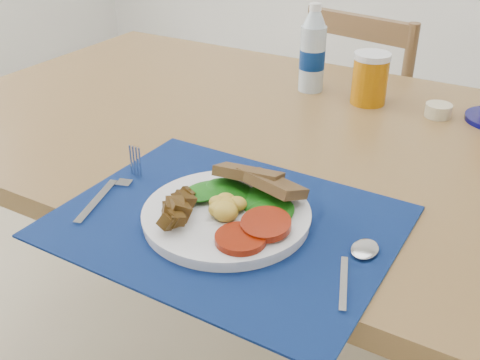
{
  "coord_description": "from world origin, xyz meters",
  "views": [
    {
      "loc": [
        0.51,
        -0.75,
        1.22
      ],
      "look_at": [
        0.14,
        -0.11,
        0.8
      ],
      "focal_mm": 42.0,
      "sensor_mm": 36.0,
      "label": 1
    }
  ],
  "objects_px": {
    "chair_far": "(366,109)",
    "juice_glass": "(370,80)",
    "water_bottle": "(312,53)",
    "breakfast_plate": "(222,211)"
  },
  "relations": [
    {
      "from": "chair_far",
      "to": "breakfast_plate",
      "type": "xyz_separation_m",
      "value": [
        0.12,
        -1.07,
        0.24
      ]
    },
    {
      "from": "juice_glass",
      "to": "water_bottle",
      "type": "bearing_deg",
      "value": 175.18
    },
    {
      "from": "breakfast_plate",
      "to": "juice_glass",
      "type": "xyz_separation_m",
      "value": [
        0.03,
        0.58,
        0.03
      ]
    },
    {
      "from": "chair_far",
      "to": "juice_glass",
      "type": "relative_size",
      "value": 9.58
    },
    {
      "from": "chair_far",
      "to": "juice_glass",
      "type": "height_order",
      "value": "chair_far"
    },
    {
      "from": "breakfast_plate",
      "to": "water_bottle",
      "type": "height_order",
      "value": "water_bottle"
    },
    {
      "from": "water_bottle",
      "to": "juice_glass",
      "type": "xyz_separation_m",
      "value": [
        0.15,
        -0.01,
        -0.04
      ]
    },
    {
      "from": "juice_glass",
      "to": "breakfast_plate",
      "type": "bearing_deg",
      "value": -92.64
    },
    {
      "from": "chair_far",
      "to": "breakfast_plate",
      "type": "height_order",
      "value": "chair_far"
    },
    {
      "from": "water_bottle",
      "to": "breakfast_plate",
      "type": "bearing_deg",
      "value": -78.6
    }
  ]
}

